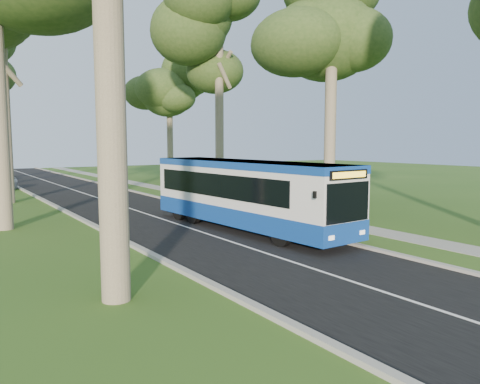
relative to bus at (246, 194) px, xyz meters
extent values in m
plane|color=#2F541A|center=(1.52, -1.99, -1.59)|extent=(120.00, 120.00, 0.00)
cube|color=black|center=(-1.98, 8.01, -1.58)|extent=(7.00, 100.00, 0.02)
cube|color=#9E9B93|center=(1.52, 8.01, -1.53)|extent=(0.25, 100.00, 0.12)
cube|color=#9E9B93|center=(-5.48, 8.01, -1.53)|extent=(0.25, 100.00, 0.12)
cube|color=white|center=(-1.98, 8.01, -1.57)|extent=(0.12, 100.00, 0.00)
cube|color=gray|center=(4.52, 8.01, -1.58)|extent=(1.50, 100.00, 0.02)
cube|color=silver|center=(0.00, 0.01, 0.11)|extent=(3.12, 11.65, 2.74)
cube|color=navy|center=(0.00, 0.01, -0.87)|extent=(3.15, 11.69, 0.77)
cube|color=navy|center=(0.00, 0.01, 1.33)|extent=(3.15, 11.69, 0.31)
cube|color=black|center=(0.00, -5.77, 0.23)|extent=(2.16, 0.18, 1.39)
cube|color=yellow|center=(0.00, -5.80, 1.19)|extent=(1.73, 0.13, 0.21)
cube|color=black|center=(0.00, -5.70, -1.11)|extent=(2.31, 0.26, 0.29)
cylinder|color=black|center=(-1.08, -3.54, -1.09)|extent=(0.33, 1.01, 1.00)
cylinder|color=black|center=(1.08, -3.54, -1.09)|extent=(0.33, 1.01, 1.00)
cylinder|color=black|center=(-1.08, 3.38, -1.09)|extent=(0.33, 1.01, 1.00)
cylinder|color=black|center=(1.08, 3.38, -1.09)|extent=(0.33, 1.01, 1.00)
cylinder|color=gray|center=(2.08, -4.33, -0.36)|extent=(0.08, 0.08, 2.47)
cube|color=#0D1C98|center=(2.08, -4.33, 0.53)|extent=(0.13, 0.34, 0.61)
cylinder|color=yellow|center=(2.05, -4.33, 0.68)|extent=(0.07, 0.21, 0.22)
cube|color=white|center=(2.08, -4.33, -0.16)|extent=(0.12, 0.30, 0.39)
cube|color=black|center=(4.02, -1.74, -0.49)|extent=(0.11, 0.11, 2.21)
cube|color=black|center=(4.02, 0.52, -0.49)|extent=(0.11, 0.11, 2.21)
cube|color=black|center=(3.47, -0.61, 0.67)|extent=(2.33, 3.04, 0.11)
cube|color=silver|center=(4.09, -0.61, -0.40)|extent=(0.84, 2.12, 1.77)
cube|color=black|center=(3.47, -1.85, -0.49)|extent=(0.92, 0.46, 1.94)
cube|color=white|center=(3.47, -1.93, -0.49)|extent=(0.71, 0.29, 1.72)
cube|color=black|center=(3.73, -0.34, -1.19)|extent=(0.88, 1.61, 0.05)
cylinder|color=black|center=(3.19, -0.92, -1.12)|extent=(0.53, 0.53, 0.95)
cylinder|color=black|center=(3.19, -0.92, -0.62)|extent=(0.57, 0.57, 0.05)
imported|color=silver|center=(-6.91, 24.61, -0.92)|extent=(3.06, 4.28, 1.35)
cylinder|color=#7A6B56|center=(-7.98, -5.99, 4.49)|extent=(0.71, 0.71, 12.17)
cylinder|color=#7A6B56|center=(-7.48, 16.01, 3.65)|extent=(0.66, 0.66, 10.48)
ellipsoid|color=#2D471B|center=(-7.48, 16.01, 9.19)|extent=(5.20, 5.20, 7.19)
cylinder|color=#7A6B56|center=(9.02, 4.01, 4.40)|extent=(0.70, 0.70, 11.99)
ellipsoid|color=#2D471B|center=(9.02, 4.01, 10.74)|extent=(5.20, 5.20, 8.22)
cylinder|color=#7A6B56|center=(8.32, 16.01, 4.25)|extent=(0.69, 0.69, 11.68)
ellipsoid|color=#2D471B|center=(8.32, 16.01, 10.42)|extent=(5.20, 5.20, 8.01)
cylinder|color=#7A6B56|center=(9.52, 28.01, 3.12)|extent=(0.63, 0.63, 9.41)
ellipsoid|color=#2D471B|center=(9.52, 28.01, 8.09)|extent=(5.20, 5.20, 6.46)
camera|label=1|loc=(-11.65, -17.05, 2.32)|focal=35.00mm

